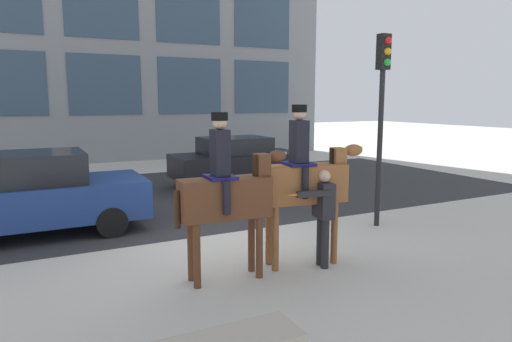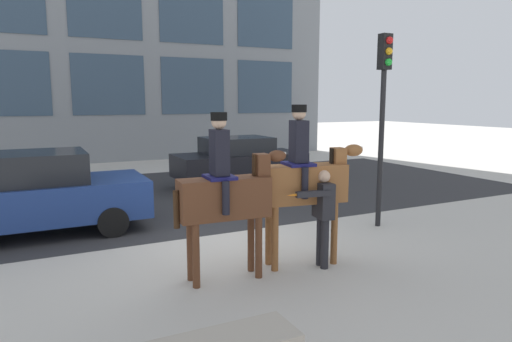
{
  "view_description": "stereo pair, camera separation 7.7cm",
  "coord_description": "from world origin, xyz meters",
  "px_view_note": "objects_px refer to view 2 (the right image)",
  "views": [
    {
      "loc": [
        -3.29,
        -7.83,
        2.68
      ],
      "look_at": [
        0.19,
        -1.02,
        1.51
      ],
      "focal_mm": 32.0,
      "sensor_mm": 36.0,
      "label": 1
    },
    {
      "loc": [
        -3.22,
        -7.86,
        2.68
      ],
      "look_at": [
        0.19,
        -1.02,
        1.51
      ],
      "focal_mm": 32.0,
      "sensor_mm": 36.0,
      "label": 2
    }
  ],
  "objects_px": {
    "mounted_horse_companion": "(304,181)",
    "street_car_near_lane": "(35,193)",
    "mounted_horse_lead": "(226,193)",
    "street_car_far_lane": "(239,161)",
    "pedestrian_bystander": "(323,211)",
    "traffic_light": "(383,100)"
  },
  "relations": [
    {
      "from": "pedestrian_bystander",
      "to": "traffic_light",
      "type": "height_order",
      "value": "traffic_light"
    },
    {
      "from": "mounted_horse_companion",
      "to": "street_car_far_lane",
      "type": "bearing_deg",
      "value": 82.68
    },
    {
      "from": "mounted_horse_companion",
      "to": "street_car_far_lane",
      "type": "xyz_separation_m",
      "value": [
        2.0,
        6.98,
        -0.6
      ]
    },
    {
      "from": "pedestrian_bystander",
      "to": "traffic_light",
      "type": "bearing_deg",
      "value": -140.88
    },
    {
      "from": "street_car_near_lane",
      "to": "mounted_horse_companion",
      "type": "bearing_deg",
      "value": -44.52
    },
    {
      "from": "mounted_horse_lead",
      "to": "street_car_far_lane",
      "type": "bearing_deg",
      "value": 67.79
    },
    {
      "from": "pedestrian_bystander",
      "to": "traffic_light",
      "type": "distance_m",
      "value": 3.43
    },
    {
      "from": "pedestrian_bystander",
      "to": "street_car_near_lane",
      "type": "relative_size",
      "value": 0.37
    },
    {
      "from": "pedestrian_bystander",
      "to": "street_car_near_lane",
      "type": "height_order",
      "value": "street_car_near_lane"
    },
    {
      "from": "pedestrian_bystander",
      "to": "traffic_light",
      "type": "relative_size",
      "value": 0.4
    },
    {
      "from": "mounted_horse_companion",
      "to": "street_car_near_lane",
      "type": "relative_size",
      "value": 0.61
    },
    {
      "from": "mounted_horse_companion",
      "to": "street_car_far_lane",
      "type": "relative_size",
      "value": 0.64
    },
    {
      "from": "mounted_horse_companion",
      "to": "street_car_near_lane",
      "type": "height_order",
      "value": "mounted_horse_companion"
    },
    {
      "from": "mounted_horse_lead",
      "to": "street_car_near_lane",
      "type": "bearing_deg",
      "value": 126.74
    },
    {
      "from": "mounted_horse_companion",
      "to": "street_car_far_lane",
      "type": "height_order",
      "value": "mounted_horse_companion"
    },
    {
      "from": "street_car_far_lane",
      "to": "mounted_horse_lead",
      "type": "bearing_deg",
      "value": -115.72
    },
    {
      "from": "pedestrian_bystander",
      "to": "street_car_near_lane",
      "type": "bearing_deg",
      "value": -36.84
    },
    {
      "from": "mounted_horse_companion",
      "to": "street_car_near_lane",
      "type": "xyz_separation_m",
      "value": [
        -3.92,
        3.86,
        -0.56
      ]
    },
    {
      "from": "mounted_horse_companion",
      "to": "pedestrian_bystander",
      "type": "height_order",
      "value": "mounted_horse_companion"
    },
    {
      "from": "mounted_horse_companion",
      "to": "street_car_near_lane",
      "type": "bearing_deg",
      "value": 144.12
    },
    {
      "from": "mounted_horse_lead",
      "to": "mounted_horse_companion",
      "type": "relative_size",
      "value": 0.96
    },
    {
      "from": "street_car_near_lane",
      "to": "traffic_light",
      "type": "height_order",
      "value": "traffic_light"
    }
  ]
}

